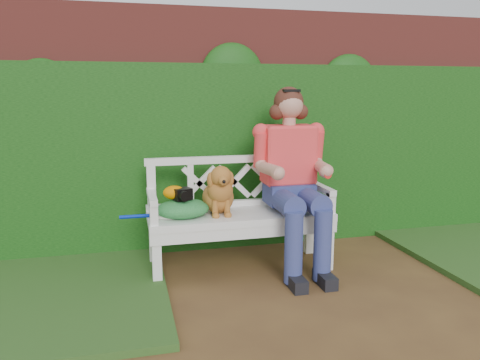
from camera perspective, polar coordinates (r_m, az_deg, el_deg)
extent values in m
plane|color=#49301B|center=(3.23, 13.04, -16.41)|extent=(60.00, 60.00, 0.00)
cube|color=brown|center=(4.66, 3.02, 6.36)|extent=(10.00, 0.30, 2.20)
cube|color=#235F19|center=(4.48, 3.80, 2.95)|extent=(10.00, 0.18, 1.70)
cube|color=black|center=(3.69, -7.06, -1.70)|extent=(0.16, 0.14, 0.09)
ellipsoid|color=#C97000|center=(3.71, -8.05, -1.52)|extent=(0.19, 0.16, 0.11)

